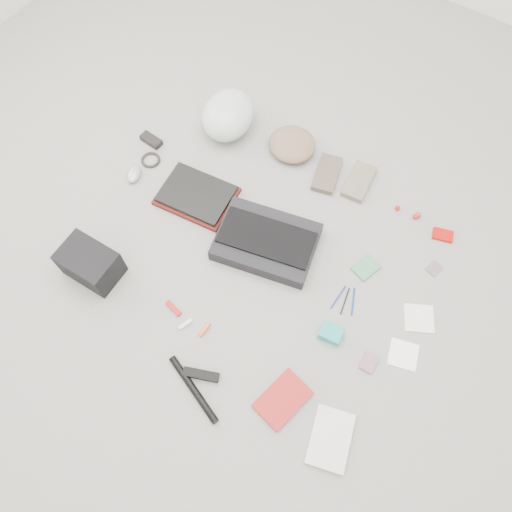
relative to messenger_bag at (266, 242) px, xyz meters
The scene contains 33 objects.
ground_plane 0.09m from the messenger_bag, 87.10° to the right, with size 4.00×4.00×0.00m, color gray.
messenger_bag is the anchor object (origin of this frame).
bag_flap 0.04m from the messenger_bag, 90.00° to the left, with size 0.40×0.18×0.01m, color black.
laptop_sleeve 0.40m from the messenger_bag, behind, with size 0.33×0.25×0.02m, color #571813.
laptop 0.40m from the messenger_bag, behind, with size 0.31×0.23×0.02m, color black.
bike_helmet 0.68m from the messenger_bag, 139.19° to the left, with size 0.24×0.30×0.18m, color silver.
beanie 0.53m from the messenger_bag, 110.06° to the left, with size 0.23×0.22×0.08m, color #83674E.
mitten_left 0.47m from the messenger_bag, 85.82° to the left, with size 0.10×0.20×0.03m, color brown.
mitten_right 0.54m from the messenger_bag, 70.68° to the left, with size 0.10×0.20×0.03m, color #7B6E5C.
power_brick 0.79m from the messenger_bag, 168.12° to the left, with size 0.11×0.05×0.03m, color black.
cable_coil 0.71m from the messenger_bag, behind, with size 0.09×0.09×0.01m, color black.
mouse 0.72m from the messenger_bag, behind, with size 0.06×0.10×0.04m, color #9E9E9E.
camera_bag 0.74m from the messenger_bag, 136.75° to the right, with size 0.23×0.16×0.15m, color black.
multitool 0.48m from the messenger_bag, 108.93° to the right, with size 0.08×0.02×0.01m, color #AB180D.
toiletry_tube_white 0.49m from the messenger_bag, 98.71° to the right, with size 0.02×0.02×0.06m, color white.
toiletry_tube_orange 0.46m from the messenger_bag, 89.51° to the right, with size 0.02×0.02×0.06m, color orange.
u_lock 0.62m from the messenger_bag, 80.66° to the right, with size 0.14×0.04×0.03m, color black.
bike_pump 0.68m from the messenger_bag, 80.75° to the right, with size 0.03×0.03×0.30m, color black.
book_red 0.66m from the messenger_bag, 51.38° to the right, with size 0.13×0.20×0.02m, color red.
book_white 0.83m from the messenger_bag, 40.36° to the right, with size 0.14×0.21×0.02m, color silver.
notepad 0.44m from the messenger_bag, 19.47° to the left, with size 0.08×0.11×0.01m, color #458355.
pen_blue 0.38m from the messenger_bag, ahead, with size 0.01×0.01×0.12m, color navy.
pen_black 0.42m from the messenger_bag, ahead, with size 0.01×0.01×0.12m, color black.
pen_navy 0.44m from the messenger_bag, ahead, with size 0.01×0.01×0.13m, color navy.
accordion_wallet 0.48m from the messenger_bag, 24.13° to the right, with size 0.09×0.07×0.04m, color teal.
card_deck 0.65m from the messenger_bag, 18.76° to the right, with size 0.05×0.08×0.01m, color #9A677A.
napkin_top 0.71m from the messenger_bag, ahead, with size 0.12×0.12×0.01m, color white.
napkin_bottom 0.72m from the messenger_bag, ahead, with size 0.11×0.11×0.01m, color white.
lollipop_a 0.62m from the messenger_bag, 51.00° to the left, with size 0.02×0.02×0.02m, color red.
lollipop_b 0.70m from the messenger_bag, 46.00° to the left, with size 0.03×0.03×0.03m, color red.
lollipop_c 0.68m from the messenger_bag, 45.47° to the left, with size 0.02×0.02×0.02m, color red.
altoids_tin 0.78m from the messenger_bag, 37.23° to the left, with size 0.09×0.06×0.02m, color #B5110C.
stamp_sheet 0.73m from the messenger_bag, 24.90° to the left, with size 0.05×0.06×0.00m, color slate.
Camera 1 is at (0.51, -0.76, 1.94)m, focal length 35.00 mm.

